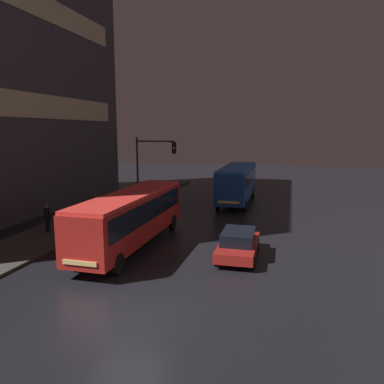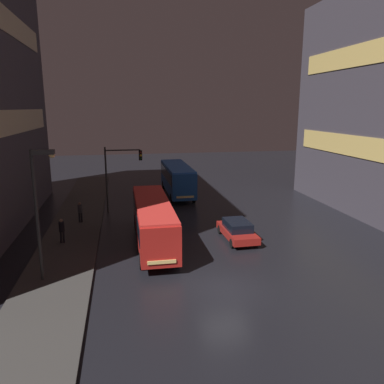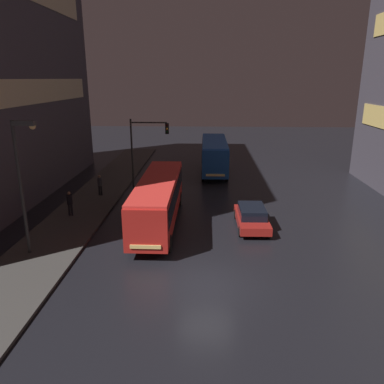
% 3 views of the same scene
% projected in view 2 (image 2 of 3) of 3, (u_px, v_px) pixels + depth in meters
% --- Properties ---
extents(ground_plane, '(120.00, 120.00, 0.00)m').
position_uv_depth(ground_plane, '(226.00, 289.00, 19.80)').
color(ground_plane, black).
extents(sidewalk_left, '(4.00, 48.00, 0.15)m').
position_uv_depth(sidewalk_left, '(72.00, 236.00, 27.74)').
color(sidewalk_left, '#3D3A38').
rests_on(sidewalk_left, ground).
extents(bus_near, '(2.37, 11.01, 3.09)m').
position_uv_depth(bus_near, '(153.00, 218.00, 25.92)').
color(bus_near, '#AD1E19').
rests_on(bus_near, ground).
extents(bus_far, '(2.55, 9.82, 3.31)m').
position_uv_depth(bus_far, '(177.00, 177.00, 40.46)').
color(bus_far, '#194793').
rests_on(bus_far, ground).
extents(car_taxi, '(2.00, 4.49, 1.41)m').
position_uv_depth(car_taxi, '(237.00, 230.00, 27.03)').
color(car_taxi, maroon).
rests_on(car_taxi, ground).
extents(pedestrian_near, '(0.53, 0.53, 1.74)m').
position_uv_depth(pedestrian_near, '(62.00, 229.00, 25.90)').
color(pedestrian_near, black).
rests_on(pedestrian_near, sidewalk_left).
extents(pedestrian_mid, '(0.51, 0.51, 1.69)m').
position_uv_depth(pedestrian_mid, '(80.00, 210.00, 30.60)').
color(pedestrian_mid, black).
rests_on(pedestrian_mid, sidewalk_left).
extents(traffic_light_main, '(3.32, 0.35, 5.97)m').
position_uv_depth(traffic_light_main, '(119.00, 168.00, 33.50)').
color(traffic_light_main, '#2D2D2D').
rests_on(traffic_light_main, ground).
extents(street_lamp_sidewalk, '(1.25, 0.36, 7.14)m').
position_uv_depth(street_lamp_sidewalk, '(40.00, 195.00, 19.58)').
color(street_lamp_sidewalk, '#2D2D2D').
rests_on(street_lamp_sidewalk, sidewalk_left).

